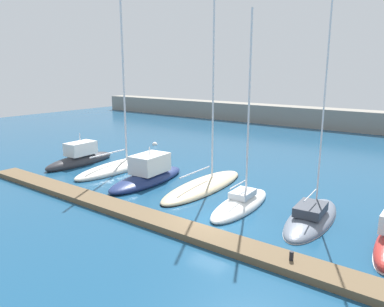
# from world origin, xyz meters

# --- Properties ---
(ground_plane) EXTENTS (120.00, 120.00, 0.00)m
(ground_plane) POSITION_xyz_m (0.00, 0.00, 0.00)
(ground_plane) COLOR navy
(dock_pier) EXTENTS (41.39, 1.79, 0.38)m
(dock_pier) POSITION_xyz_m (0.00, -2.15, 0.19)
(dock_pier) COLOR brown
(dock_pier) RESTS_ON ground_plane
(breakwater_seawall) EXTENTS (108.00, 3.75, 3.09)m
(breakwater_seawall) POSITION_xyz_m (0.00, 41.22, 1.54)
(breakwater_seawall) COLOR gray
(breakwater_seawall) RESTS_ON ground_plane
(motorboat_charcoal_nearest) EXTENTS (2.36, 7.83, 3.43)m
(motorboat_charcoal_nearest) POSITION_xyz_m (-18.30, 4.06, 0.58)
(motorboat_charcoal_nearest) COLOR #2D2D33
(motorboat_charcoal_nearest) RESTS_ON ground_plane
(sailboat_ivory_second) EXTENTS (3.12, 10.08, 15.56)m
(sailboat_ivory_second) POSITION_xyz_m (-13.78, 4.97, 0.28)
(sailboat_ivory_second) COLOR silver
(sailboat_ivory_second) RESTS_ON ground_plane
(motorboat_navy_third) EXTENTS (3.33, 8.64, 3.20)m
(motorboat_navy_third) POSITION_xyz_m (-8.93, 3.78, 0.63)
(motorboat_navy_third) COLOR navy
(motorboat_navy_third) RESTS_ON ground_plane
(sailboat_sand_fourth) EXTENTS (3.18, 10.33, 17.11)m
(sailboat_sand_fourth) POSITION_xyz_m (-4.29, 5.14, 0.19)
(sailboat_sand_fourth) COLOR beige
(sailboat_sand_fourth) RESTS_ON ground_plane
(sailboat_white_fifth) EXTENTS (2.61, 7.30, 13.20)m
(sailboat_white_fifth) POSITION_xyz_m (0.09, 3.26, 0.27)
(sailboat_white_fifth) COLOR white
(sailboat_white_fifth) RESTS_ON ground_plane
(sailboat_slate_sixth) EXTENTS (3.03, 7.95, 13.45)m
(sailboat_slate_sixth) POSITION_xyz_m (4.70, 3.90, 0.19)
(sailboat_slate_sixth) COLOR slate
(sailboat_slate_sixth) RESTS_ON ground_plane
(mooring_buoy_white) EXTENTS (0.69, 0.69, 0.69)m
(mooring_buoy_white) POSITION_xyz_m (-18.81, 15.32, 0.00)
(mooring_buoy_white) COLOR white
(mooring_buoy_white) RESTS_ON ground_plane
(dock_bollard) EXTENTS (0.20, 0.20, 0.44)m
(dock_bollard) POSITION_xyz_m (5.87, -2.15, 0.60)
(dock_bollard) COLOR black
(dock_bollard) RESTS_ON dock_pier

